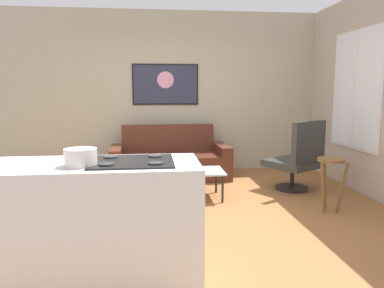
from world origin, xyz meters
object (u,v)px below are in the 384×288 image
Objects in this scene: coffee_table at (185,173)px; mixing_bowl at (81,158)px; armchair at (298,159)px; couch at (170,161)px; wall_painting at (165,84)px; bar_stool at (331,171)px.

mixing_bowl is at bearing -112.90° from coffee_table.
armchair is (1.65, 0.20, 0.12)m from coffee_table.
mixing_bowl is at bearing -103.10° from couch.
mixing_bowl reaches higher than armchair.
coffee_table is 1.02× the size of armchair.
couch reaches higher than coffee_table.
couch is 1.70× the size of wall_painting.
wall_painting reaches higher than couch.
coffee_table is (0.14, -1.21, 0.08)m from couch.
couch reaches higher than bar_stool.
coffee_table is 4.62× the size of mixing_bowl.
mixing_bowl is at bearing -100.85° from wall_painting.
mixing_bowl is at bearing -150.48° from bar_stool.
bar_stool is at bearing -53.32° from wall_painting.
mixing_bowl is (-0.93, -2.20, 0.64)m from coffee_table.
couch is 1.38m from wall_painting.
armchair is 0.89× the size of wall_painting.
wall_painting is (0.76, 3.95, 0.55)m from mixing_bowl.
bar_stool is (0.02, -0.93, 0.03)m from armchair.
wall_painting is (-1.83, 1.55, 1.07)m from armchair.
mixing_bowl is at bearing -137.10° from armchair.
armchair reaches higher than coffee_table.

